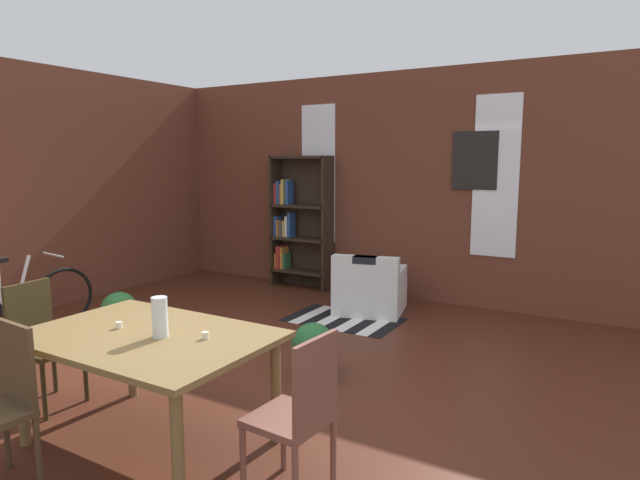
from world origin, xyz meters
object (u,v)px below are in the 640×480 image
Objects in this scene: dining_chair_head_left at (40,340)px; bicycle_second at (19,304)px; vase_on_table at (160,317)px; dining_chair_head_right at (299,412)px; potted_plant_by_shelf at (313,349)px; dining_table at (147,346)px; bookshelf_tall at (298,221)px; potted_plant_corner at (119,314)px; armchair_white at (370,290)px.

dining_chair_head_left is 0.57× the size of bicycle_second.
dining_chair_head_right is at bearing -0.27° from vase_on_table.
dining_table is at bearing -103.95° from potted_plant_by_shelf.
dining_table is 0.25m from vase_on_table.
vase_on_table is 0.13× the size of bookshelf_tall.
dining_chair_head_left is 1.61m from potted_plant_corner.
potted_plant_corner is at bearing 146.96° from vase_on_table.
vase_on_table reaches higher than dining_chair_head_right.
potted_plant_corner is at bearing -177.45° from potted_plant_by_shelf.
dining_chair_head_left reaches higher than potted_plant_by_shelf.
armchair_white is (1.52, -0.71, -0.70)m from bookshelf_tall.
bicycle_second is at bearing 167.86° from dining_chair_head_right.
potted_plant_corner is at bearing 24.75° from bicycle_second.
bookshelf_tall reaches higher than dining_table.
armchair_white is at bearing -25.18° from bookshelf_tall.
armchair_white is 2.17m from potted_plant_by_shelf.
bicycle_second is at bearing 153.86° from dining_chair_head_left.
vase_on_table is 2.59m from potted_plant_corner.
potted_plant_corner is at bearing -130.29° from armchair_white.
dining_table is at bearing -88.47° from armchair_white.
potted_plant_by_shelf is at bearing 2.55° from potted_plant_corner.
vase_on_table is at bearing -99.26° from potted_plant_by_shelf.
dining_chair_head_left is 4.36m from bookshelf_tall.
bookshelf_tall is (-1.74, 4.31, 0.10)m from vase_on_table.
dining_chair_head_left is at bearing -179.99° from dining_chair_head_right.
bicycle_second reaches higher than potted_plant_corner.
dining_chair_head_left reaches higher than armchair_white.
bicycle_second reaches higher than potted_plant_by_shelf.
potted_plant_by_shelf is at bearing 80.74° from vase_on_table.
armchair_white reaches higher than potted_plant_by_shelf.
dining_table is at bearing 0.25° from dining_chair_head_left.
dining_table is at bearing 179.76° from dining_chair_head_right.
bicycle_second is at bearing -170.27° from potted_plant_by_shelf.
vase_on_table is (0.13, 0.00, 0.21)m from dining_table.
armchair_white reaches higher than potted_plant_corner.
dining_chair_head_right is 5.16m from bookshelf_tall.
dining_table is at bearing -16.57° from bicycle_second.
potted_plant_by_shelf is at bearing 76.05° from dining_table.
dining_chair_head_right is 3.45m from potted_plant_corner.
vase_on_table is at bearing 0.23° from dining_chair_head_left.
armchair_white is (1.08, 3.60, -0.23)m from dining_chair_head_left.
bookshelf_tall is at bearing 124.98° from potted_plant_by_shelf.
potted_plant_by_shelf is (0.46, -2.12, -0.01)m from armchair_white.
dining_table is 1.57m from potted_plant_by_shelf.
bookshelf_tall is 2.01× the size of armchair_white.
vase_on_table is 0.27× the size of armchair_white.
potted_plant_by_shelf is at bearing 43.84° from dining_chair_head_left.
dining_table is 1.18m from dining_chair_head_right.
dining_chair_head_right reaches higher than potted_plant_corner.
dining_chair_head_left is at bearing -26.14° from bicycle_second.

